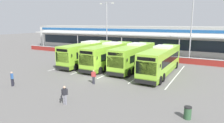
# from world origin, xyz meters

# --- Properties ---
(ground_plane) EXTENTS (200.00, 200.00, 0.00)m
(ground_plane) POSITION_xyz_m (0.00, 0.00, 0.00)
(ground_plane) COLOR #605E5B
(terminal_building) EXTENTS (70.00, 13.00, 6.00)m
(terminal_building) POSITION_xyz_m (-0.00, 26.91, 3.01)
(terminal_building) COLOR silver
(terminal_building) RESTS_ON ground
(red_barrier_wall) EXTENTS (60.00, 0.40, 1.10)m
(red_barrier_wall) POSITION_xyz_m (0.00, 14.50, 0.56)
(red_barrier_wall) COLOR maroon
(red_barrier_wall) RESTS_ON ground
(coach_bus_leftmost) EXTENTS (2.99, 12.17, 3.78)m
(coach_bus_leftmost) POSITION_xyz_m (-6.18, 6.25, 1.79)
(coach_bus_leftmost) COLOR #8CC633
(coach_bus_leftmost) RESTS_ON ground
(coach_bus_left_centre) EXTENTS (2.99, 12.17, 3.78)m
(coach_bus_left_centre) POSITION_xyz_m (-1.99, 6.19, 1.79)
(coach_bus_left_centre) COLOR #8CC633
(coach_bus_left_centre) RESTS_ON ground
(coach_bus_centre) EXTENTS (2.99, 12.17, 3.78)m
(coach_bus_centre) POSITION_xyz_m (1.93, 6.82, 1.79)
(coach_bus_centre) COLOR #8CC633
(coach_bus_centre) RESTS_ON ground
(coach_bus_right_centre) EXTENTS (2.99, 12.17, 3.78)m
(coach_bus_right_centre) POSITION_xyz_m (6.32, 5.49, 1.79)
(coach_bus_right_centre) COLOR #8CC633
(coach_bus_right_centre) RESTS_ON ground
(bay_stripe_far_west) EXTENTS (0.14, 13.00, 0.01)m
(bay_stripe_far_west) POSITION_xyz_m (-8.40, 6.00, 0.00)
(bay_stripe_far_west) COLOR silver
(bay_stripe_far_west) RESTS_ON ground
(bay_stripe_west) EXTENTS (0.14, 13.00, 0.01)m
(bay_stripe_west) POSITION_xyz_m (-4.20, 6.00, 0.00)
(bay_stripe_west) COLOR silver
(bay_stripe_west) RESTS_ON ground
(bay_stripe_mid_west) EXTENTS (0.14, 13.00, 0.01)m
(bay_stripe_mid_west) POSITION_xyz_m (0.00, 6.00, 0.00)
(bay_stripe_mid_west) COLOR silver
(bay_stripe_mid_west) RESTS_ON ground
(bay_stripe_centre) EXTENTS (0.14, 13.00, 0.01)m
(bay_stripe_centre) POSITION_xyz_m (4.20, 6.00, 0.00)
(bay_stripe_centre) COLOR silver
(bay_stripe_centre) RESTS_ON ground
(bay_stripe_mid_east) EXTENTS (0.14, 13.00, 0.01)m
(bay_stripe_mid_east) POSITION_xyz_m (8.40, 6.00, 0.00)
(bay_stripe_mid_east) COLOR silver
(bay_stripe_mid_east) RESTS_ON ground
(pedestrian_with_handbag) EXTENTS (0.60, 0.54, 1.62)m
(pedestrian_with_handbag) POSITION_xyz_m (1.78, -8.25, 0.86)
(pedestrian_with_handbag) COLOR slate
(pedestrian_with_handbag) RESTS_ON ground
(pedestrian_in_dark_coat) EXTENTS (0.53, 0.38, 1.62)m
(pedestrian_in_dark_coat) POSITION_xyz_m (-6.62, -7.26, 0.87)
(pedestrian_in_dark_coat) COLOR black
(pedestrian_in_dark_coat) RESTS_ON ground
(pedestrian_near_bin) EXTENTS (0.54, 0.29, 1.62)m
(pedestrian_near_bin) POSITION_xyz_m (0.78, -2.36, 0.87)
(pedestrian_near_bin) COLOR #33333D
(pedestrian_near_bin) RESTS_ON ground
(lamp_post_west) EXTENTS (3.24, 0.28, 11.00)m
(lamp_post_west) POSITION_xyz_m (-8.17, 16.12, 6.29)
(lamp_post_west) COLOR #9E9EA3
(lamp_post_west) RESTS_ON ground
(lamp_post_centre) EXTENTS (3.24, 0.28, 11.00)m
(lamp_post_centre) POSITION_xyz_m (8.59, 16.00, 6.29)
(lamp_post_centre) COLOR #9E9EA3
(lamp_post_centre) RESTS_ON ground
(litter_bin) EXTENTS (0.54, 0.54, 0.93)m
(litter_bin) POSITION_xyz_m (11.33, -5.97, 0.47)
(litter_bin) COLOR #2D5133
(litter_bin) RESTS_ON ground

